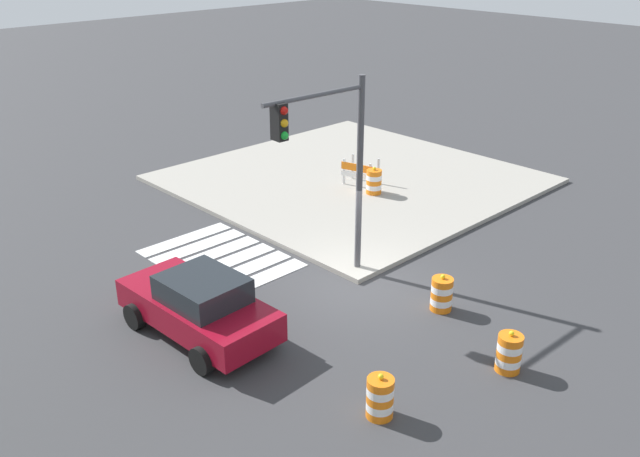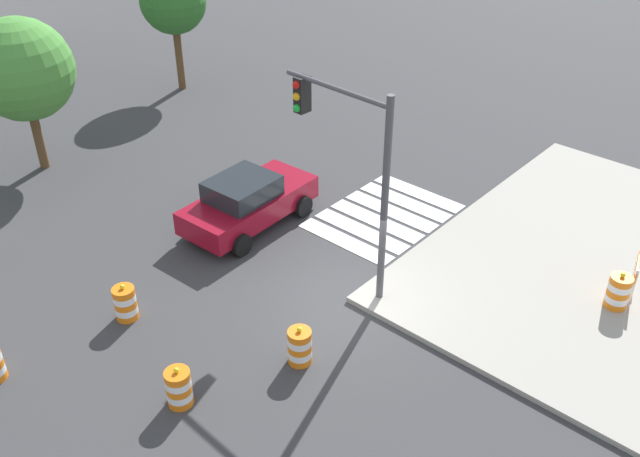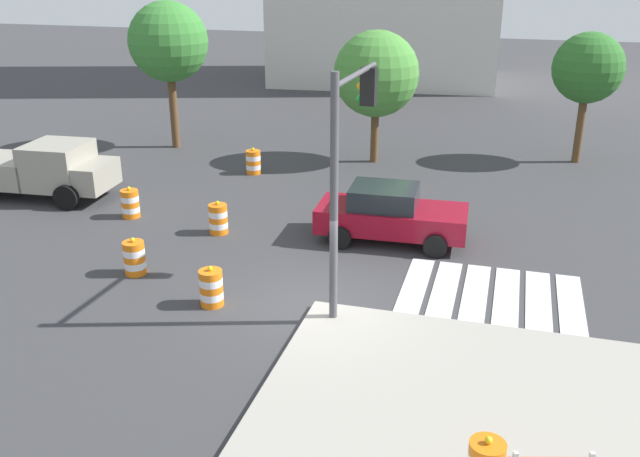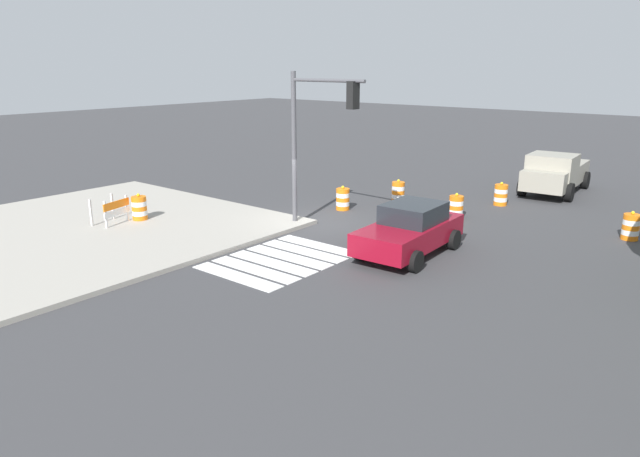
{
  "view_description": "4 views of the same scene",
  "coord_description": "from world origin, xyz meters",
  "px_view_note": "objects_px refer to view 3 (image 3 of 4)",
  "views": [
    {
      "loc": [
        -11.27,
        12.29,
        9.1
      ],
      "look_at": [
        0.7,
        0.79,
        1.73
      ],
      "focal_mm": 38.17,
      "sensor_mm": 36.0,
      "label": 1
    },
    {
      "loc": [
        -11.07,
        -8.82,
        11.41
      ],
      "look_at": [
        0.58,
        1.42,
        1.37
      ],
      "focal_mm": 39.27,
      "sensor_mm": 36.0,
      "label": 2
    },
    {
      "loc": [
        4.08,
        -14.03,
        7.79
      ],
      "look_at": [
        -0.32,
        1.56,
        1.37
      ],
      "focal_mm": 38.8,
      "sensor_mm": 36.0,
      "label": 3
    },
    {
      "loc": [
        16.41,
        13.45,
        5.89
      ],
      "look_at": [
        2.15,
        1.88,
        0.63
      ],
      "focal_mm": 32.31,
      "sensor_mm": 36.0,
      "label": 4
    }
  ],
  "objects_px": {
    "traffic_barrel_crosswalk_end": "(253,162)",
    "traffic_barrel_median_far": "(130,204)",
    "sports_car": "(390,214)",
    "traffic_barrel_median_near": "(211,288)",
    "street_tree_streetside_near": "(376,74)",
    "traffic_light_pole": "(349,143)",
    "traffic_barrel_near_corner": "(134,258)",
    "street_tree_streetside_mid": "(168,42)",
    "pickup_truck": "(44,170)",
    "traffic_barrel_far_curb": "(218,219)",
    "street_tree_streetside_far": "(588,69)"
  },
  "relations": [
    {
      "from": "street_tree_streetside_mid",
      "to": "street_tree_streetside_far",
      "type": "xyz_separation_m",
      "value": [
        16.63,
        2.24,
        -0.71
      ]
    },
    {
      "from": "pickup_truck",
      "to": "street_tree_streetside_far",
      "type": "bearing_deg",
      "value": 28.14
    },
    {
      "from": "sports_car",
      "to": "traffic_barrel_far_curb",
      "type": "xyz_separation_m",
      "value": [
        -5.03,
        -0.86,
        -0.36
      ]
    },
    {
      "from": "traffic_barrel_near_corner",
      "to": "traffic_barrel_median_near",
      "type": "relative_size",
      "value": 1.0
    },
    {
      "from": "sports_car",
      "to": "traffic_barrel_median_near",
      "type": "height_order",
      "value": "sports_car"
    },
    {
      "from": "traffic_barrel_crosswalk_end",
      "to": "street_tree_streetside_mid",
      "type": "distance_m",
      "value": 6.74
    },
    {
      "from": "traffic_barrel_crosswalk_end",
      "to": "street_tree_streetside_near",
      "type": "distance_m",
      "value": 5.86
    },
    {
      "from": "street_tree_streetside_mid",
      "to": "street_tree_streetside_far",
      "type": "relative_size",
      "value": 1.2
    },
    {
      "from": "traffic_barrel_near_corner",
      "to": "traffic_barrel_crosswalk_end",
      "type": "distance_m",
      "value": 9.26
    },
    {
      "from": "street_tree_streetside_far",
      "to": "street_tree_streetside_near",
      "type": "bearing_deg",
      "value": -164.68
    },
    {
      "from": "traffic_barrel_crosswalk_end",
      "to": "street_tree_streetside_near",
      "type": "height_order",
      "value": "street_tree_streetside_near"
    },
    {
      "from": "traffic_barrel_crosswalk_end",
      "to": "traffic_barrel_median_far",
      "type": "relative_size",
      "value": 1.0
    },
    {
      "from": "pickup_truck",
      "to": "traffic_barrel_near_corner",
      "type": "distance_m",
      "value": 7.75
    },
    {
      "from": "traffic_barrel_crosswalk_end",
      "to": "street_tree_streetside_mid",
      "type": "height_order",
      "value": "street_tree_streetside_mid"
    },
    {
      "from": "traffic_barrel_near_corner",
      "to": "traffic_barrel_far_curb",
      "type": "bearing_deg",
      "value": 73.71
    },
    {
      "from": "street_tree_streetside_mid",
      "to": "pickup_truck",
      "type": "bearing_deg",
      "value": -99.46
    },
    {
      "from": "sports_car",
      "to": "traffic_light_pole",
      "type": "xyz_separation_m",
      "value": [
        -0.3,
        -4.05,
        3.1
      ]
    },
    {
      "from": "traffic_light_pole",
      "to": "traffic_barrel_far_curb",
      "type": "bearing_deg",
      "value": 146.0
    },
    {
      "from": "street_tree_streetside_near",
      "to": "street_tree_streetside_mid",
      "type": "xyz_separation_m",
      "value": [
        -8.76,
        -0.08,
        0.94
      ]
    },
    {
      "from": "pickup_truck",
      "to": "traffic_barrel_crosswalk_end",
      "type": "height_order",
      "value": "pickup_truck"
    },
    {
      "from": "street_tree_streetside_mid",
      "to": "traffic_barrel_median_far",
      "type": "bearing_deg",
      "value": -72.62
    },
    {
      "from": "traffic_barrel_crosswalk_end",
      "to": "traffic_barrel_far_curb",
      "type": "relative_size",
      "value": 1.0
    },
    {
      "from": "traffic_barrel_median_far",
      "to": "traffic_barrel_crosswalk_end",
      "type": "bearing_deg",
      "value": 69.44
    },
    {
      "from": "traffic_barrel_median_far",
      "to": "traffic_light_pole",
      "type": "distance_m",
      "value": 9.45
    },
    {
      "from": "traffic_barrel_median_near",
      "to": "traffic_light_pole",
      "type": "bearing_deg",
      "value": 20.2
    },
    {
      "from": "sports_car",
      "to": "traffic_barrel_far_curb",
      "type": "bearing_deg",
      "value": -170.31
    },
    {
      "from": "traffic_light_pole",
      "to": "traffic_barrel_crosswalk_end",
      "type": "bearing_deg",
      "value": 122.71
    },
    {
      "from": "traffic_barrel_crosswalk_end",
      "to": "traffic_light_pole",
      "type": "xyz_separation_m",
      "value": [
        5.91,
        -9.2,
        3.46
      ]
    },
    {
      "from": "traffic_barrel_crosswalk_end",
      "to": "traffic_light_pole",
      "type": "distance_m",
      "value": 11.47
    },
    {
      "from": "traffic_barrel_median_near",
      "to": "traffic_barrel_median_far",
      "type": "height_order",
      "value": "same"
    },
    {
      "from": "pickup_truck",
      "to": "traffic_barrel_far_curb",
      "type": "distance_m",
      "value": 7.23
    },
    {
      "from": "traffic_barrel_median_far",
      "to": "pickup_truck",
      "type": "bearing_deg",
      "value": 165.45
    },
    {
      "from": "street_tree_streetside_near",
      "to": "street_tree_streetside_far",
      "type": "relative_size",
      "value": 1.01
    },
    {
      "from": "traffic_barrel_near_corner",
      "to": "street_tree_streetside_mid",
      "type": "relative_size",
      "value": 0.17
    },
    {
      "from": "traffic_barrel_near_corner",
      "to": "street_tree_streetside_near",
      "type": "height_order",
      "value": "street_tree_streetside_near"
    },
    {
      "from": "traffic_barrel_far_curb",
      "to": "traffic_barrel_near_corner",
      "type": "bearing_deg",
      "value": -106.29
    },
    {
      "from": "traffic_light_pole",
      "to": "street_tree_streetside_far",
      "type": "distance_m",
      "value": 15.47
    },
    {
      "from": "traffic_barrel_crosswalk_end",
      "to": "traffic_barrel_near_corner",
      "type": "bearing_deg",
      "value": -88.59
    },
    {
      "from": "sports_car",
      "to": "traffic_light_pole",
      "type": "height_order",
      "value": "traffic_light_pole"
    },
    {
      "from": "traffic_barrel_median_far",
      "to": "street_tree_streetside_mid",
      "type": "height_order",
      "value": "street_tree_streetside_mid"
    },
    {
      "from": "traffic_light_pole",
      "to": "street_tree_streetside_mid",
      "type": "distance_m",
      "value": 16.0
    },
    {
      "from": "traffic_light_pole",
      "to": "street_tree_streetside_near",
      "type": "xyz_separation_m",
      "value": [
        -1.81,
        12.08,
        -0.4
      ]
    },
    {
      "from": "traffic_barrel_median_far",
      "to": "street_tree_streetside_far",
      "type": "distance_m",
      "value": 17.85
    },
    {
      "from": "traffic_barrel_crosswalk_end",
      "to": "traffic_barrel_median_far",
      "type": "distance_m",
      "value": 5.88
    },
    {
      "from": "traffic_barrel_near_corner",
      "to": "street_tree_streetside_near",
      "type": "xyz_separation_m",
      "value": [
        3.87,
        12.13,
        3.05
      ]
    },
    {
      "from": "traffic_barrel_median_near",
      "to": "traffic_barrel_far_curb",
      "type": "height_order",
      "value": "same"
    },
    {
      "from": "traffic_barrel_median_near",
      "to": "street_tree_streetside_far",
      "type": "relative_size",
      "value": 0.2
    },
    {
      "from": "traffic_barrel_near_corner",
      "to": "traffic_barrel_far_curb",
      "type": "relative_size",
      "value": 1.0
    },
    {
      "from": "traffic_light_pole",
      "to": "street_tree_streetside_mid",
      "type": "bearing_deg",
      "value": 131.39
    },
    {
      "from": "traffic_barrel_crosswalk_end",
      "to": "traffic_barrel_median_near",
      "type": "height_order",
      "value": "same"
    }
  ]
}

